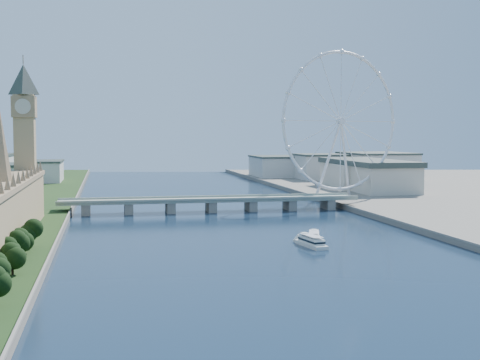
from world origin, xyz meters
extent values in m
plane|color=#182945|center=(0.00, 0.00, 0.00)|extent=(2000.00, 2000.00, 0.00)
cube|color=tan|center=(-128.00, 170.00, 17.00)|extent=(24.00, 200.00, 28.00)
cone|color=#937A59|center=(-128.00, 170.00, 53.00)|extent=(12.00, 12.00, 40.00)
cube|color=tan|center=(-128.00, 278.00, 43.00)|extent=(13.00, 13.00, 80.00)
cube|color=#937A59|center=(-128.00, 278.00, 75.00)|extent=(15.00, 15.00, 14.00)
pyramid|color=#2D3833|center=(-128.00, 278.00, 103.00)|extent=(20.02, 20.02, 20.00)
cube|color=gray|center=(0.00, 300.00, 8.50)|extent=(220.00, 22.00, 2.00)
cube|color=gray|center=(-90.00, 300.00, 3.75)|extent=(6.00, 20.00, 7.50)
cube|color=gray|center=(-60.00, 300.00, 3.75)|extent=(6.00, 20.00, 7.50)
cube|color=gray|center=(-30.00, 300.00, 3.75)|extent=(6.00, 20.00, 7.50)
cube|color=gray|center=(0.00, 300.00, 3.75)|extent=(6.00, 20.00, 7.50)
cube|color=gray|center=(30.00, 300.00, 3.75)|extent=(6.00, 20.00, 7.50)
cube|color=gray|center=(60.00, 300.00, 3.75)|extent=(6.00, 20.00, 7.50)
cube|color=gray|center=(90.00, 300.00, 3.75)|extent=(6.00, 20.00, 7.50)
torus|color=silver|center=(120.00, 355.00, 68.00)|extent=(113.60, 39.12, 118.60)
cylinder|color=silver|center=(120.00, 355.00, 68.00)|extent=(7.25, 6.61, 6.00)
cube|color=gray|center=(117.00, 365.00, 4.00)|extent=(14.00, 10.00, 2.00)
cube|color=beige|center=(-160.00, 430.00, 16.00)|extent=(40.00, 60.00, 26.00)
cube|color=beige|center=(-150.00, 600.00, 14.00)|extent=(50.00, 70.00, 22.00)
cube|color=beige|center=(180.00, 580.00, 17.00)|extent=(60.00, 60.00, 28.00)
cube|color=beige|center=(240.00, 560.00, 18.00)|extent=(70.00, 90.00, 30.00)
cube|color=beige|center=(140.00, 640.00, 15.00)|extent=(60.00, 80.00, 24.00)
camera|label=1|loc=(-75.56, -183.93, 57.53)|focal=50.00mm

